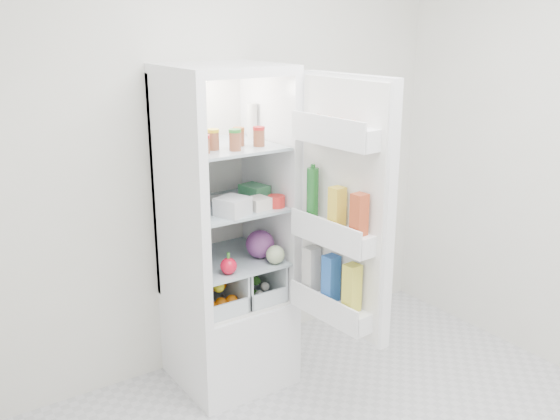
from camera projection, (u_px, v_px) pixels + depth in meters
room_walls at (423, 135)px, 2.38m from camera, size 3.02×3.02×2.61m
refrigerator at (224, 268)px, 3.53m from camera, size 0.60×0.60×1.80m
shelf_low at (229, 259)px, 3.46m from camera, size 0.49×0.53×0.01m
shelf_mid at (228, 206)px, 3.37m from camera, size 0.49×0.53×0.02m
shelf_top at (226, 146)px, 3.28m from camera, size 0.49×0.53×0.02m
crisper_left at (210, 286)px, 3.43m from camera, size 0.23×0.46×0.22m
crisper_right at (248, 276)px, 3.57m from camera, size 0.23×0.46×0.22m
condiment_jars at (230, 141)px, 3.15m from camera, size 0.38×0.16×0.08m
squeeze_bottle at (252, 121)px, 3.43m from camera, size 0.07×0.07×0.19m
tub_white at (233, 206)px, 3.18m from camera, size 0.19×0.19×0.09m
tub_cream at (258, 203)px, 3.29m from camera, size 0.12×0.12×0.06m
tin_red at (276, 201)px, 3.32m from camera, size 0.12×0.12×0.06m
foil_tray at (218, 201)px, 3.37m from camera, size 0.17×0.14×0.04m
tub_green at (254, 193)px, 3.45m from camera, size 0.13×0.17×0.09m
red_cabbage at (260, 244)px, 3.45m from camera, size 0.16×0.16×0.16m
bell_pepper at (229, 266)px, 3.23m from camera, size 0.09×0.09×0.09m
mushroom_bowl at (194, 253)px, 3.43m from camera, size 0.21×0.21×0.08m
salad_bag at (275, 255)px, 3.37m from camera, size 0.10×0.10×0.10m
citrus_pile at (215, 292)px, 3.40m from camera, size 0.20×0.24×0.16m
veg_pile at (249, 284)px, 3.58m from camera, size 0.16×0.30×0.10m
fridge_door at (342, 215)px, 3.08m from camera, size 0.21×0.60×1.30m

